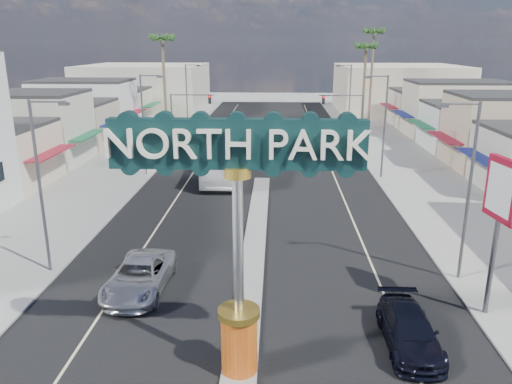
# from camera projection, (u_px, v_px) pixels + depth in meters

# --- Properties ---
(ground) EXTENTS (160.00, 160.00, 0.00)m
(ground) POSITION_uv_depth(u_px,v_px,m) (262.00, 177.00, 45.05)
(ground) COLOR gray
(ground) RESTS_ON ground
(road) EXTENTS (20.00, 120.00, 0.01)m
(road) POSITION_uv_depth(u_px,v_px,m) (262.00, 177.00, 45.05)
(road) COLOR black
(road) RESTS_ON ground
(median_island) EXTENTS (1.30, 30.00, 0.16)m
(median_island) POSITION_uv_depth(u_px,v_px,m) (254.00, 244.00, 29.71)
(median_island) COLOR gray
(median_island) RESTS_ON ground
(sidewalk_left) EXTENTS (8.00, 120.00, 0.12)m
(sidewalk_left) POSITION_uv_depth(u_px,v_px,m) (110.00, 174.00, 45.60)
(sidewalk_left) COLOR gray
(sidewalk_left) RESTS_ON ground
(sidewalk_right) EXTENTS (8.00, 120.00, 0.12)m
(sidewalk_right) POSITION_uv_depth(u_px,v_px,m) (419.00, 178.00, 44.46)
(sidewalk_right) COLOR gray
(sidewalk_right) RESTS_ON ground
(storefront_row_left) EXTENTS (12.00, 42.00, 6.00)m
(storefront_row_left) POSITION_uv_depth(u_px,v_px,m) (59.00, 121.00, 57.61)
(storefront_row_left) COLOR beige
(storefront_row_left) RESTS_ON ground
(storefront_row_right) EXTENTS (12.00, 42.00, 6.00)m
(storefront_row_right) POSITION_uv_depth(u_px,v_px,m) (481.00, 123.00, 55.66)
(storefront_row_right) COLOR #B7B29E
(storefront_row_right) RESTS_ON ground
(backdrop_far_left) EXTENTS (20.00, 20.00, 8.00)m
(backdrop_far_left) POSITION_uv_depth(u_px,v_px,m) (146.00, 88.00, 87.88)
(backdrop_far_left) COLOR #B7B29E
(backdrop_far_left) RESTS_ON ground
(backdrop_far_right) EXTENTS (20.00, 20.00, 8.00)m
(backdrop_far_right) POSITION_uv_depth(u_px,v_px,m) (398.00, 89.00, 86.09)
(backdrop_far_right) COLOR beige
(backdrop_far_right) RESTS_ON ground
(gateway_sign) EXTENTS (8.20, 1.50, 9.15)m
(gateway_sign) POSITION_uv_depth(u_px,v_px,m) (238.00, 221.00, 16.53)
(gateway_sign) COLOR red
(gateway_sign) RESTS_ON median_island
(traffic_signal_left) EXTENTS (5.09, 0.45, 6.00)m
(traffic_signal_left) POSITION_uv_depth(u_px,v_px,m) (187.00, 109.00, 57.60)
(traffic_signal_left) COLOR #47474C
(traffic_signal_left) RESTS_ON ground
(traffic_signal_right) EXTENTS (5.09, 0.45, 6.00)m
(traffic_signal_right) POSITION_uv_depth(u_px,v_px,m) (347.00, 110.00, 56.85)
(traffic_signal_right) COLOR #47474C
(traffic_signal_right) RESTS_ON ground
(streetlight_l_near) EXTENTS (2.03, 0.22, 9.00)m
(streetlight_l_near) POSITION_uv_depth(u_px,v_px,m) (42.00, 179.00, 24.88)
(streetlight_l_near) COLOR #47474C
(streetlight_l_near) RESTS_ON ground
(streetlight_l_mid) EXTENTS (2.03, 0.22, 9.00)m
(streetlight_l_mid) POSITION_uv_depth(u_px,v_px,m) (145.00, 120.00, 44.02)
(streetlight_l_mid) COLOR #47474C
(streetlight_l_mid) RESTS_ON ground
(streetlight_l_far) EXTENTS (2.03, 0.22, 9.00)m
(streetlight_l_far) POSITION_uv_depth(u_px,v_px,m) (188.00, 95.00, 65.08)
(streetlight_l_far) COLOR #47474C
(streetlight_l_far) RESTS_ON ground
(streetlight_r_near) EXTENTS (2.03, 0.22, 9.00)m
(streetlight_r_near) POSITION_uv_depth(u_px,v_px,m) (467.00, 184.00, 24.03)
(streetlight_r_near) COLOR #47474C
(streetlight_r_near) RESTS_ON ground
(streetlight_r_mid) EXTENTS (2.03, 0.22, 9.00)m
(streetlight_r_mid) POSITION_uv_depth(u_px,v_px,m) (383.00, 122.00, 43.17)
(streetlight_r_mid) COLOR #47474C
(streetlight_r_mid) RESTS_ON ground
(streetlight_r_far) EXTENTS (2.03, 0.22, 9.00)m
(streetlight_r_far) POSITION_uv_depth(u_px,v_px,m) (349.00, 96.00, 64.23)
(streetlight_r_far) COLOR #47474C
(streetlight_r_far) RESTS_ON ground
(palm_left_far) EXTENTS (2.60, 2.60, 13.10)m
(palm_left_far) POSITION_uv_depth(u_px,v_px,m) (162.00, 44.00, 61.43)
(palm_left_far) COLOR brown
(palm_left_far) RESTS_ON ground
(palm_right_mid) EXTENTS (2.60, 2.60, 12.10)m
(palm_right_mid) POSITION_uv_depth(u_px,v_px,m) (366.00, 51.00, 66.37)
(palm_right_mid) COLOR brown
(palm_right_mid) RESTS_ON ground
(palm_right_far) EXTENTS (2.60, 2.60, 14.10)m
(palm_right_far) POSITION_uv_depth(u_px,v_px,m) (374.00, 37.00, 71.52)
(palm_right_far) COLOR brown
(palm_right_far) RESTS_ON ground
(suv_left) EXTENTS (2.77, 5.73, 1.57)m
(suv_left) POSITION_uv_depth(u_px,v_px,m) (140.00, 276.00, 24.08)
(suv_left) COLOR #BABBBF
(suv_left) RESTS_ON ground
(suv_right) EXTENTS (1.99, 4.87, 1.41)m
(suv_right) POSITION_uv_depth(u_px,v_px,m) (409.00, 330.00, 19.67)
(suv_right) COLOR black
(suv_right) RESTS_ON ground
(car_parked_right) EXTENTS (2.21, 5.08, 1.62)m
(car_parked_right) POSITION_uv_depth(u_px,v_px,m) (317.00, 151.00, 51.85)
(car_parked_right) COLOR silver
(car_parked_right) RESTS_ON ground
(city_bus) EXTENTS (3.33, 13.39, 3.72)m
(city_bus) POSITION_uv_depth(u_px,v_px,m) (226.00, 155.00, 45.20)
(city_bus) COLOR white
(city_bus) RESTS_ON ground
(bank_pylon_sign) EXTENTS (0.56, 2.20, 6.97)m
(bank_pylon_sign) POSITION_uv_depth(u_px,v_px,m) (501.00, 199.00, 20.63)
(bank_pylon_sign) COLOR #47474C
(bank_pylon_sign) RESTS_ON sidewalk_right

